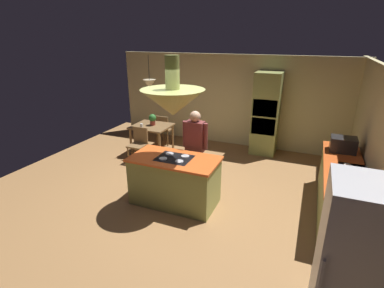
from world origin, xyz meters
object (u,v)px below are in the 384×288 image
(dining_table, at_px, (152,129))
(chair_facing_island, at_px, (139,142))
(chair_by_back_wall, at_px, (164,128))
(microwave_on_counter, at_px, (343,144))
(kitchen_island, at_px, (175,180))
(canister_tea, at_px, (346,168))
(oven_tower, at_px, (266,114))
(cup_on_table, at_px, (142,125))
(canister_sugar, at_px, (348,171))
(refrigerator, at_px, (357,267))
(canister_flour, at_px, (349,176))
(person_at_island, at_px, (195,145))
(potted_plant_on_table, at_px, (152,119))

(dining_table, height_order, chair_facing_island, chair_facing_island)
(chair_by_back_wall, height_order, microwave_on_counter, microwave_on_counter)
(kitchen_island, relative_size, canister_tea, 11.06)
(oven_tower, relative_size, cup_on_table, 23.99)
(canister_sugar, relative_size, microwave_on_counter, 0.44)
(dining_table, bearing_deg, refrigerator, -40.18)
(cup_on_table, bearing_deg, microwave_on_counter, -4.03)
(canister_flour, distance_m, canister_sugar, 0.18)
(canister_sugar, xyz_separation_m, microwave_on_counter, (0.00, 1.19, 0.04))
(refrigerator, xyz_separation_m, person_at_island, (-2.68, 2.40, 0.04))
(dining_table, distance_m, canister_flour, 4.94)
(dining_table, bearing_deg, cup_on_table, -127.82)
(dining_table, bearing_deg, canister_tea, -18.99)
(canister_sugar, bearing_deg, cup_on_table, 162.11)
(kitchen_island, relative_size, microwave_on_counter, 3.54)
(dining_table, relative_size, potted_plant_on_table, 3.29)
(chair_facing_island, relative_size, microwave_on_counter, 1.89)
(potted_plant_on_table, xyz_separation_m, microwave_on_counter, (4.53, -0.60, 0.13))
(kitchen_island, height_order, canister_sugar, canister_sugar)
(person_at_island, bearing_deg, cup_on_table, 149.49)
(dining_table, bearing_deg, chair_by_back_wall, 90.00)
(oven_tower, xyz_separation_m, canister_sugar, (1.74, -2.89, -0.06))
(kitchen_island, height_order, dining_table, kitchen_island)
(potted_plant_on_table, bearing_deg, chair_by_back_wall, 91.04)
(chair_facing_island, distance_m, canister_tea, 4.65)
(oven_tower, distance_m, canister_tea, 3.22)
(oven_tower, bearing_deg, potted_plant_on_table, -158.46)
(dining_table, relative_size, person_at_island, 0.60)
(canister_flour, bearing_deg, canister_sugar, 90.00)
(oven_tower, xyz_separation_m, dining_table, (-2.80, -1.14, -0.43))
(chair_facing_island, height_order, cup_on_table, chair_facing_island)
(person_at_island, height_order, canister_sugar, person_at_island)
(kitchen_island, distance_m, chair_facing_island, 2.23)
(canister_flour, height_order, canister_sugar, canister_flour)
(oven_tower, distance_m, cup_on_table, 3.28)
(dining_table, bearing_deg, microwave_on_counter, -6.94)
(refrigerator, distance_m, canister_sugar, 2.06)
(potted_plant_on_table, relative_size, canister_tea, 2.04)
(refrigerator, distance_m, canister_flour, 1.88)
(canister_flour, distance_m, canister_tea, 0.36)
(kitchen_island, bearing_deg, chair_facing_island, 139.80)
(dining_table, height_order, potted_plant_on_table, potted_plant_on_table)
(kitchen_island, relative_size, person_at_island, 0.99)
(canister_sugar, bearing_deg, person_at_island, 172.73)
(chair_by_back_wall, distance_m, cup_on_table, 0.95)
(potted_plant_on_table, height_order, cup_on_table, potted_plant_on_table)
(kitchen_island, relative_size, canister_flour, 7.79)
(potted_plant_on_table, distance_m, cup_on_table, 0.34)
(chair_facing_island, bearing_deg, canister_flour, -15.50)
(person_at_island, distance_m, cup_on_table, 2.32)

